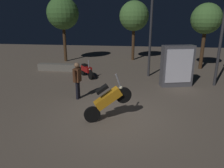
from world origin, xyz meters
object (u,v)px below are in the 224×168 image
(motorcycle_orange_foreground, at_px, (108,100))
(streetlamp_far, at_px, (224,19))
(streetlamp_near, at_px, (151,18))
(motorcycle_red_parked_left, at_px, (86,70))
(person_rider_beside, at_px, (77,78))
(kiosk_billboard, at_px, (177,66))

(motorcycle_orange_foreground, relative_size, streetlamp_far, 0.31)
(motorcycle_orange_foreground, height_order, streetlamp_near, streetlamp_near)
(motorcycle_red_parked_left, distance_m, streetlamp_near, 4.76)
(streetlamp_far, bearing_deg, motorcycle_orange_foreground, -136.39)
(motorcycle_orange_foreground, height_order, motorcycle_red_parked_left, motorcycle_orange_foreground)
(motorcycle_orange_foreground, distance_m, person_rider_beside, 2.46)
(person_rider_beside, xyz_separation_m, streetlamp_far, (6.54, 2.84, 2.41))
(person_rider_beside, xyz_separation_m, streetlamp_near, (3.15, 4.26, 2.41))
(streetlamp_near, distance_m, kiosk_billboard, 3.22)
(motorcycle_orange_foreground, relative_size, motorcycle_red_parked_left, 1.21)
(person_rider_beside, distance_m, streetlamp_far, 7.52)
(streetlamp_near, height_order, streetlamp_far, streetlamp_near)
(person_rider_beside, relative_size, streetlamp_near, 0.30)
(streetlamp_near, height_order, kiosk_billboard, streetlamp_near)
(motorcycle_orange_foreground, xyz_separation_m, motorcycle_red_parked_left, (-2.14, 5.33, -0.31))
(kiosk_billboard, bearing_deg, streetlamp_far, 175.76)
(motorcycle_orange_foreground, xyz_separation_m, kiosk_billboard, (2.88, 4.32, 0.31))
(streetlamp_near, bearing_deg, streetlamp_far, -22.74)
(person_rider_beside, height_order, kiosk_billboard, kiosk_billboard)
(streetlamp_far, bearing_deg, motorcycle_red_parked_left, 174.85)
(motorcycle_red_parked_left, relative_size, streetlamp_near, 0.25)
(motorcycle_orange_foreground, bearing_deg, streetlamp_near, 52.32)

